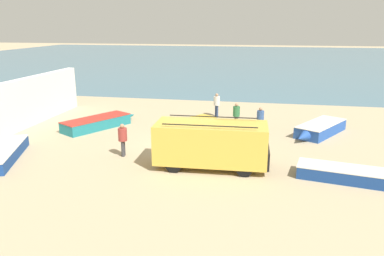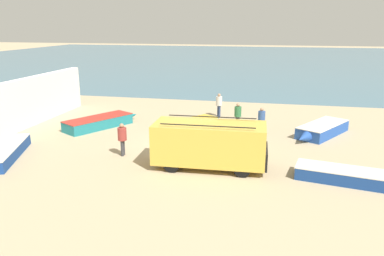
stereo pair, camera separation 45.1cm
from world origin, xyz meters
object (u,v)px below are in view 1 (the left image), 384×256
parked_van (211,143)px  fishing_rowboat_0 (99,122)px  fishing_rowboat_1 (196,123)px  fisherman_2 (217,103)px  fishing_rowboat_3 (3,155)px  fisherman_3 (260,118)px  fishing_rowboat_4 (349,174)px  fisherman_0 (236,113)px  fisherman_1 (123,137)px  fishing_rowboat_2 (319,129)px

parked_van → fishing_rowboat_0: 9.56m
parked_van → fishing_rowboat_1: (-1.96, 6.67, -0.89)m
parked_van → fisherman_2: parked_van is taller
fisherman_2 → parked_van: bearing=-123.5°
fishing_rowboat_3 → fisherman_3: (11.96, 7.08, 0.66)m
fishing_rowboat_1 → fisherman_3: fisherman_3 is taller
fishing_rowboat_0 → fisherman_2: 8.21m
fishing_rowboat_1 → fishing_rowboat_3: fishing_rowboat_3 is taller
fishing_rowboat_4 → fisherman_0: (-5.25, 7.23, 0.70)m
fishing_rowboat_1 → fishing_rowboat_4: 10.59m
parked_van → fishing_rowboat_3: (-9.88, -1.13, -0.85)m
parked_van → fisherman_0: bearing=82.8°
fishing_rowboat_3 → fisherman_3: fisherman_3 is taller
fishing_rowboat_4 → fisherman_1: size_ratio=2.86×
fishing_rowboat_2 → fisherman_2: fisherman_2 is taller
parked_van → fisherman_1: (-4.48, 0.61, -0.16)m
fishing_rowboat_2 → fisherman_1: 11.59m
fishing_rowboat_1 → fishing_rowboat_2: size_ratio=0.77×
fishing_rowboat_1 → fisherman_2: fisherman_2 is taller
fisherman_2 → fisherman_3: fisherman_2 is taller
fishing_rowboat_0 → fishing_rowboat_2: fishing_rowboat_2 is taller
fisherman_0 → fisherman_1: (-5.08, -6.15, 0.01)m
parked_van → fishing_rowboat_1: parked_van is taller
fishing_rowboat_0 → fishing_rowboat_3: fishing_rowboat_0 is taller
fishing_rowboat_0 → fisherman_0: 8.65m
fishing_rowboat_1 → fisherman_3: (4.04, -0.73, 0.70)m
fishing_rowboat_3 → fisherman_0: bearing=106.3°
fishing_rowboat_3 → fishing_rowboat_0: bearing=142.3°
fishing_rowboat_2 → fisherman_2: size_ratio=2.84×
fishing_rowboat_4 → fisherman_0: size_ratio=2.91×
fishing_rowboat_4 → fisherman_2: (-6.86, 10.21, 0.71)m
fishing_rowboat_1 → fishing_rowboat_2: bearing=-60.2°
fishing_rowboat_0 → fishing_rowboat_1: size_ratio=1.42×
fishing_rowboat_0 → fisherman_0: (8.50, 1.44, 0.64)m
fishing_rowboat_1 → fisherman_0: size_ratio=2.20×
fisherman_2 → fishing_rowboat_0: bearing=173.2°
fisherman_0 → fisherman_1: bearing=9.7°
fishing_rowboat_2 → fisherman_3: bearing=-51.5°
fisherman_0 → fisherman_2: fisherman_2 is taller
fishing_rowboat_0 → fishing_rowboat_2: size_ratio=1.09×
fishing_rowboat_2 → fishing_rowboat_3: (-15.44, -7.50, -0.05)m
parked_van → fisherman_3: size_ratio=3.24×
fisherman_0 → fishing_rowboat_1: bearing=-38.7°
fishing_rowboat_4 → fisherman_3: 7.47m
fishing_rowboat_1 → fishing_rowboat_4: size_ratio=0.76×
fishing_rowboat_0 → fisherman_3: fisherman_3 is taller
fishing_rowboat_2 → fisherman_1: fisherman_1 is taller
fishing_rowboat_3 → fishing_rowboat_4: bearing=71.8°
fisherman_0 → fisherman_2: size_ratio=0.99×
fishing_rowboat_3 → fisherman_1: 5.72m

